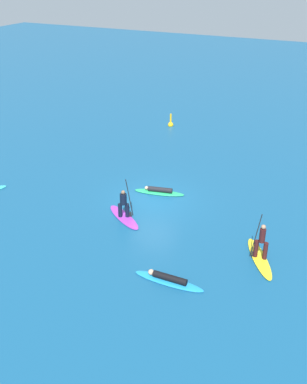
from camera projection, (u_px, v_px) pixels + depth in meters
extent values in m
plane|color=navy|center=(154.00, 200.00, 26.19)|extent=(120.00, 120.00, 0.00)
ellipsoid|color=#23B266|center=(159.00, 192.00, 26.91)|extent=(3.04, 1.32, 0.09)
cylinder|color=black|center=(160.00, 190.00, 26.81)|extent=(1.47, 0.60, 0.29)
sphere|color=tan|center=(146.00, 188.00, 26.97)|extent=(0.25, 0.25, 0.21)
ellipsoid|color=#1E8CD1|center=(169.00, 281.00, 19.54)|extent=(3.18, 0.67, 0.09)
cylinder|color=black|center=(170.00, 278.00, 19.43)|extent=(1.53, 0.31, 0.29)
sphere|color=tan|center=(151.00, 272.00, 19.76)|extent=(0.26, 0.26, 0.26)
ellipsoid|color=yellow|center=(259.00, 258.00, 21.01)|extent=(2.20, 3.17, 0.11)
cylinder|color=#381414|center=(265.00, 251.00, 20.71)|extent=(0.29, 0.29, 0.84)
cylinder|color=#381414|center=(256.00, 248.00, 20.88)|extent=(0.29, 0.29, 0.84)
cylinder|color=#381414|center=(262.00, 235.00, 20.44)|extent=(0.38, 0.38, 0.69)
sphere|color=#A37556|center=(263.00, 227.00, 20.24)|extent=(0.29, 0.29, 0.21)
cylinder|color=black|center=(256.00, 235.00, 20.60)|extent=(0.34, 0.22, 2.18)
cube|color=black|center=(254.00, 254.00, 21.08)|extent=(0.20, 0.15, 0.32)
ellipsoid|color=purple|center=(124.00, 217.00, 24.36)|extent=(2.85, 2.24, 0.09)
cylinder|color=black|center=(120.00, 210.00, 24.17)|extent=(0.30, 0.30, 0.75)
cylinder|color=black|center=(127.00, 210.00, 24.16)|extent=(0.30, 0.30, 0.75)
cylinder|color=black|center=(123.00, 199.00, 23.86)|extent=(0.50, 0.50, 0.59)
sphere|color=brown|center=(123.00, 192.00, 23.67)|extent=(0.29, 0.29, 0.21)
cylinder|color=black|center=(129.00, 198.00, 23.83)|extent=(0.26, 0.36, 2.22)
cube|color=black|center=(130.00, 215.00, 24.32)|extent=(0.16, 0.20, 0.32)
sphere|color=yellow|center=(171.00, 125.00, 37.56)|extent=(0.44, 0.44, 0.44)
cylinder|color=yellow|center=(171.00, 120.00, 37.38)|extent=(0.14, 0.14, 1.03)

